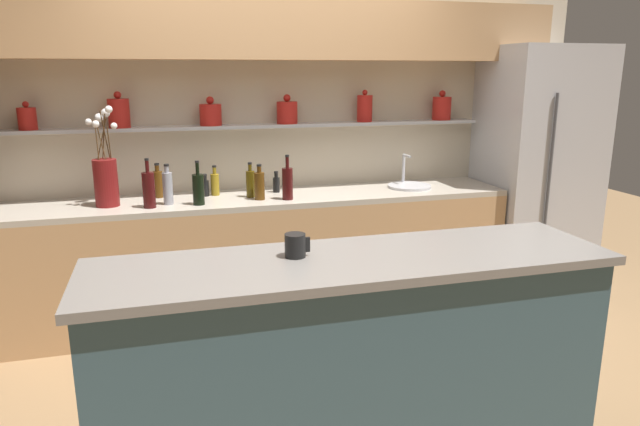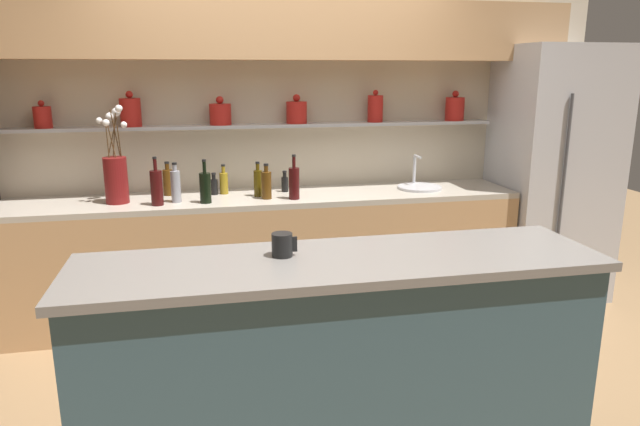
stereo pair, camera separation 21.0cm
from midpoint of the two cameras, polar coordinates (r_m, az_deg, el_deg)
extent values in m
plane|color=olive|center=(3.40, 1.40, -18.01)|extent=(12.00, 12.00, 0.00)
cube|color=beige|center=(4.49, -3.23, 7.53)|extent=(5.20, 0.10, 2.60)
cube|color=#B7B7BC|center=(4.32, -4.47, 8.70)|extent=(3.62, 0.18, 0.02)
cylinder|color=#AD1E19|center=(4.37, -24.77, 8.68)|extent=(0.12, 0.12, 0.15)
sphere|color=#AD1E19|center=(4.37, -24.90, 9.92)|extent=(0.04, 0.04, 0.04)
cylinder|color=#AD1E19|center=(4.28, -17.08, 9.59)|extent=(0.15, 0.15, 0.20)
sphere|color=#AD1E19|center=(4.28, -17.20, 11.25)|extent=(0.05, 0.05, 0.05)
cylinder|color=#AD1E19|center=(4.28, -8.54, 9.73)|extent=(0.16, 0.16, 0.15)
sphere|color=#AD1E19|center=(4.27, -8.59, 11.11)|extent=(0.06, 0.06, 0.06)
cylinder|color=#AD1E19|center=(4.35, -0.95, 10.01)|extent=(0.15, 0.15, 0.16)
sphere|color=#AD1E19|center=(4.34, -0.96, 11.43)|extent=(0.05, 0.05, 0.05)
cylinder|color=#AD1E19|center=(4.50, 6.90, 10.31)|extent=(0.12, 0.12, 0.20)
sphere|color=#AD1E19|center=(4.50, 6.95, 11.86)|extent=(0.04, 0.04, 0.04)
cylinder|color=#AD1E19|center=(4.76, 14.58, 10.03)|extent=(0.15, 0.15, 0.18)
sphere|color=#AD1E19|center=(4.75, 14.67, 11.45)|extent=(0.05, 0.05, 0.05)
cube|color=tan|center=(4.25, -2.91, 17.85)|extent=(4.42, 0.34, 0.42)
cube|color=tan|center=(4.31, -3.84, -4.49)|extent=(3.72, 0.62, 0.88)
cube|color=#ADA393|center=(4.18, -3.94, 1.49)|extent=(3.72, 0.62, 0.04)
cube|color=#334C56|center=(2.69, 4.30, -15.32)|extent=(2.24, 0.55, 0.98)
cube|color=slate|center=(2.48, 4.52, -4.97)|extent=(2.30, 0.61, 0.04)
cube|color=#B7B7BC|center=(4.98, 23.31, 3.58)|extent=(0.83, 0.70, 2.00)
cylinder|color=#4C4C51|center=(4.59, 24.50, 3.92)|extent=(0.02, 0.02, 1.10)
cylinder|color=maroon|center=(4.11, -18.35, 3.11)|extent=(0.16, 0.16, 0.32)
cylinder|color=#4C3319|center=(4.06, -18.06, 6.85)|extent=(0.01, 0.04, 0.22)
sphere|color=silver|center=(4.04, -17.62, 8.41)|extent=(0.04, 0.04, 0.04)
cylinder|color=#4C3319|center=(4.06, -18.76, 6.91)|extent=(0.05, 0.03, 0.23)
sphere|color=silver|center=(4.01, -19.22, 8.51)|extent=(0.05, 0.05, 0.05)
cylinder|color=#4C3319|center=(4.05, -18.41, 7.58)|extent=(0.03, 0.09, 0.32)
sphere|color=silver|center=(4.02, -18.07, 9.90)|extent=(0.05, 0.05, 0.05)
cylinder|color=#4C3319|center=(4.07, -18.68, 7.18)|extent=(0.08, 0.02, 0.26)
sphere|color=silver|center=(4.10, -18.90, 9.10)|extent=(0.06, 0.06, 0.06)
cylinder|color=#4C3319|center=(4.08, -18.50, 7.42)|extent=(0.05, 0.03, 0.30)
sphere|color=silver|center=(4.10, -18.32, 9.57)|extent=(0.06, 0.06, 0.06)
cylinder|color=#4C3319|center=(4.06, -19.13, 6.99)|extent=(0.01, 0.03, 0.25)
sphere|color=silver|center=(4.05, -19.83, 8.69)|extent=(0.04, 0.04, 0.04)
cylinder|color=#B7B7BC|center=(4.49, 11.26, 2.52)|extent=(0.34, 0.34, 0.02)
cylinder|color=#B7B7BC|center=(4.59, 10.72, 4.30)|extent=(0.02, 0.02, 0.22)
cylinder|color=#B7B7BC|center=(4.51, 11.07, 5.54)|extent=(0.02, 0.12, 0.02)
cylinder|color=#380C0C|center=(3.97, -14.57, 2.43)|extent=(0.08, 0.08, 0.24)
cylinder|color=#380C0C|center=(3.94, -14.71, 4.68)|extent=(0.02, 0.02, 0.08)
cylinder|color=black|center=(3.93, -14.76, 5.36)|extent=(0.03, 0.03, 0.01)
cylinder|color=#4C2D0C|center=(4.05, -3.90, 2.76)|extent=(0.07, 0.07, 0.19)
cylinder|color=#4C2D0C|center=(4.03, -3.93, 4.42)|extent=(0.03, 0.03, 0.04)
cylinder|color=black|center=(4.02, -3.94, 4.84)|extent=(0.03, 0.03, 0.01)
cylinder|color=#380C0C|center=(4.03, -1.12, 2.96)|extent=(0.08, 0.08, 0.22)
cylinder|color=#380C0C|center=(4.00, -1.13, 5.09)|extent=(0.02, 0.02, 0.08)
cylinder|color=black|center=(4.00, -1.13, 5.76)|extent=(0.03, 0.03, 0.01)
cylinder|color=#47380A|center=(4.14, -4.78, 2.96)|extent=(0.06, 0.06, 0.19)
cylinder|color=#47380A|center=(4.11, -4.81, 4.60)|extent=(0.03, 0.03, 0.05)
cylinder|color=black|center=(4.11, -4.82, 5.04)|extent=(0.03, 0.03, 0.01)
cylinder|color=#4C2D0C|center=(4.28, -13.61, 2.97)|extent=(0.07, 0.07, 0.19)
cylinder|color=#4C2D0C|center=(4.26, -13.70, 4.52)|extent=(0.03, 0.03, 0.04)
cylinder|color=black|center=(4.25, -13.72, 4.91)|extent=(0.03, 0.03, 0.01)
cylinder|color=gray|center=(4.03, -12.79, 2.57)|extent=(0.07, 0.07, 0.22)
cylinder|color=gray|center=(4.01, -12.89, 4.42)|extent=(0.03, 0.03, 0.04)
cylinder|color=black|center=(4.00, -12.91, 4.84)|extent=(0.03, 0.03, 0.01)
cylinder|color=olive|center=(4.25, -8.21, 2.94)|extent=(0.06, 0.06, 0.16)
cylinder|color=olive|center=(4.23, -8.25, 4.31)|extent=(0.03, 0.03, 0.05)
cylinder|color=black|center=(4.23, -8.27, 4.74)|extent=(0.03, 0.03, 0.01)
cylinder|color=black|center=(4.24, -9.16, 2.58)|extent=(0.05, 0.05, 0.11)
cylinder|color=black|center=(4.23, -9.20, 3.57)|extent=(0.03, 0.03, 0.04)
cylinder|color=black|center=(4.22, -9.21, 3.89)|extent=(0.03, 0.03, 0.01)
cylinder|color=black|center=(3.97, -9.92, 2.46)|extent=(0.08, 0.08, 0.21)
cylinder|color=black|center=(3.94, -10.01, 4.51)|extent=(0.02, 0.02, 0.08)
cylinder|color=black|center=(3.93, -10.04, 5.18)|extent=(0.03, 0.03, 0.01)
cylinder|color=black|center=(4.29, -2.14, 2.86)|extent=(0.05, 0.05, 0.11)
cylinder|color=black|center=(4.28, -2.15, 3.82)|extent=(0.03, 0.03, 0.04)
cylinder|color=black|center=(4.27, -2.16, 4.14)|extent=(0.03, 0.03, 0.01)
cylinder|color=black|center=(2.47, -1.39, -3.22)|extent=(0.09, 0.09, 0.10)
cube|color=black|center=(2.48, -0.12, -3.15)|extent=(0.02, 0.01, 0.07)
camera|label=1|loc=(0.10, -88.20, 0.45)|focal=32.00mm
camera|label=2|loc=(0.10, 91.80, -0.45)|focal=32.00mm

